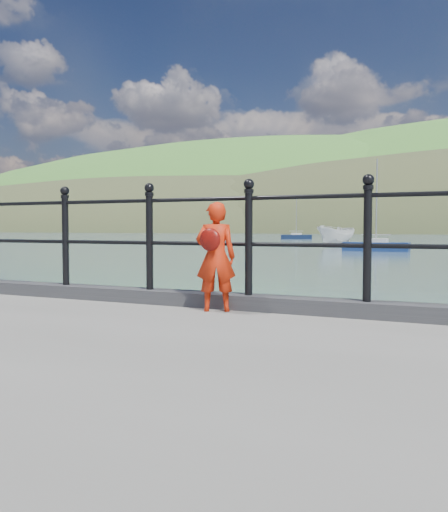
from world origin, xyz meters
The scene contains 7 objects.
ground centered at (0.00, 0.00, 0.00)m, with size 600.00×600.00×0.00m, color #2D4251.
kerb centered at (0.00, -0.15, 1.07)m, with size 60.00×0.30×0.15m, color #28282B.
railing centered at (0.00, -0.15, 1.82)m, with size 18.11×0.11×1.20m.
child centered at (0.34, -0.41, 1.56)m, with size 0.48×0.41×1.10m.
launch_white centered at (-9.33, 47.04, 1.03)m, with size 2.00×5.32×2.06m, color silver.
sailboat_left centered at (-23.17, 79.01, 0.34)m, with size 5.16×3.17×7.18m.
sailboat_port centered at (-4.15, 38.12, 0.34)m, with size 5.01×1.63×7.39m.
Camera 1 is at (2.69, -5.32, 1.85)m, focal length 38.00 mm.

